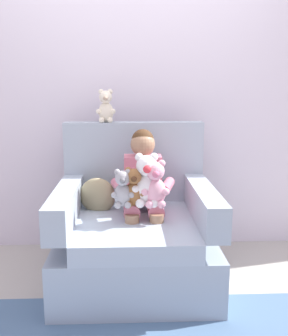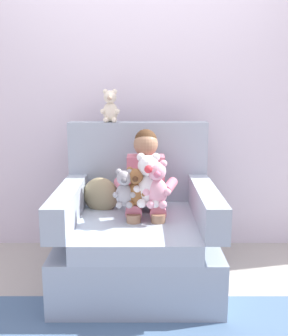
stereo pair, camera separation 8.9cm
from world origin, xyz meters
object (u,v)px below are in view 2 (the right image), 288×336
(armchair, at_px, (136,234))
(seated_child, at_px, (144,184))
(throw_pillow, at_px, (99,195))
(plush_pink, at_px, (155,185))
(plush_grey, at_px, (122,189))
(plush_white, at_px, (146,181))
(plush_cream_on_backrest, at_px, (108,107))
(plush_brown, at_px, (134,188))

(armchair, xyz_separation_m, seated_child, (0.06, 0.04, 0.35))
(throw_pillow, bearing_deg, plush_pink, -37.34)
(plush_grey, bearing_deg, throw_pillow, 116.19)
(seated_child, bearing_deg, plush_grey, -131.44)
(seated_child, relative_size, throw_pillow, 3.17)
(plush_white, bearing_deg, throw_pillow, 143.28)
(throw_pillow, bearing_deg, armchair, -28.52)
(seated_child, height_order, throw_pillow, seated_child)
(plush_grey, bearing_deg, seated_child, 50.14)
(armchair, relative_size, plush_cream_on_backrest, 4.39)
(plush_white, xyz_separation_m, plush_grey, (-0.15, -0.03, -0.04))
(seated_child, relative_size, plush_grey, 3.31)
(plush_white, bearing_deg, armchair, 121.55)
(plush_white, bearing_deg, plush_brown, -168.78)
(plush_brown, xyz_separation_m, plush_cream_on_backrest, (-0.20, 0.53, 0.49))
(plush_pink, xyz_separation_m, throw_pillow, (-0.39, 0.30, -0.15))
(plush_white, distance_m, plush_grey, 0.16)
(armchair, relative_size, plush_grey, 4.34)
(plush_cream_on_backrest, bearing_deg, plush_white, -54.76)
(plush_brown, xyz_separation_m, plush_pink, (0.14, -0.01, 0.02))
(seated_child, bearing_deg, plush_white, -92.01)
(plush_white, relative_size, plush_brown, 1.34)
(plush_white, distance_m, throw_pillow, 0.47)
(seated_child, xyz_separation_m, plush_pink, (0.07, -0.20, 0.04))
(armchair, distance_m, plush_pink, 0.44)
(seated_child, distance_m, plush_grey, 0.24)
(armchair, bearing_deg, seated_child, 35.86)
(plush_grey, bearing_deg, plush_white, 4.14)
(plush_brown, relative_size, plush_cream_on_backrest, 1.05)
(plush_pink, distance_m, plush_cream_on_backrest, 0.79)
(seated_child, bearing_deg, throw_pillow, 155.70)
(seated_child, relative_size, plush_pink, 2.70)
(armchair, xyz_separation_m, plush_cream_on_backrest, (-0.21, 0.38, 0.86))
(plush_cream_on_backrest, bearing_deg, seated_child, -45.33)
(plush_pink, bearing_deg, throw_pillow, 156.31)
(seated_child, xyz_separation_m, throw_pillow, (-0.32, 0.10, -0.11))
(plush_grey, bearing_deg, plush_pink, -4.50)
(plush_pink, bearing_deg, plush_grey, -165.55)
(armchair, distance_m, throw_pillow, 0.39)
(plush_grey, relative_size, plush_cream_on_backrest, 1.01)
(armchair, height_order, plush_brown, armchair)
(throw_pillow, bearing_deg, plush_white, -39.28)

